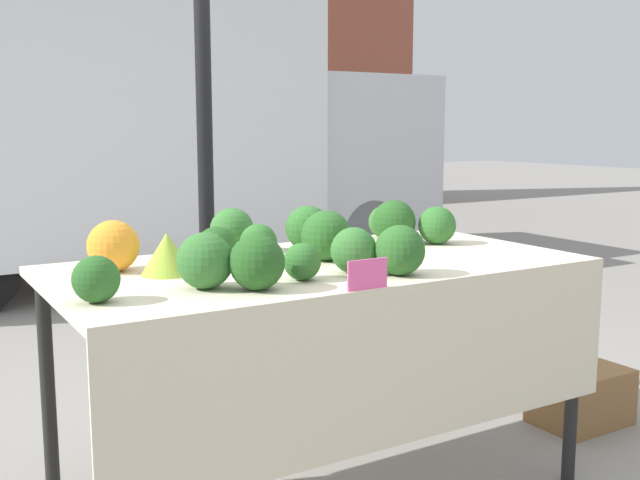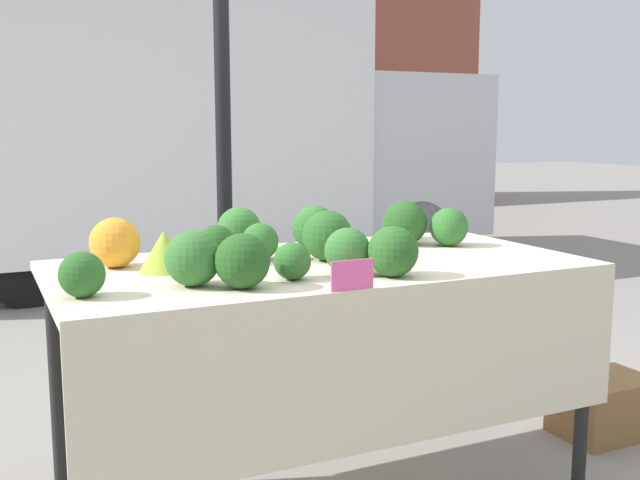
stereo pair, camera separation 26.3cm
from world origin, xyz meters
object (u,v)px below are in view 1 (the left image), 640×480
object	(u,v)px
orange_cauliflower	(113,246)
produce_crate	(581,396)
price_sign	(367,274)
parked_truck	(141,133)

from	to	relation	value
orange_cauliflower	produce_crate	xyz separation A→B (m)	(2.04, -0.25, -0.83)
orange_cauliflower	produce_crate	world-z (taller)	orange_cauliflower
price_sign	produce_crate	size ratio (longest dim) A/B	0.34
produce_crate	price_sign	bearing A→B (deg)	-164.44
price_sign	parked_truck	bearing A→B (deg)	79.73
parked_truck	produce_crate	distance (m)	4.69
price_sign	produce_crate	xyz separation A→B (m)	(1.48, 0.41, -0.79)
parked_truck	price_sign	size ratio (longest dim) A/B	37.11
price_sign	orange_cauliflower	bearing A→B (deg)	130.63
parked_truck	produce_crate	xyz separation A→B (m)	(0.59, -4.50, -1.16)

